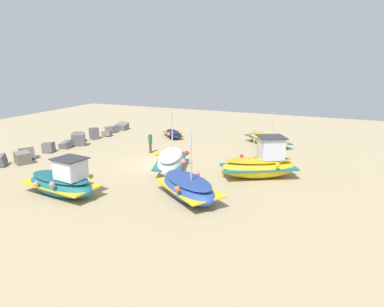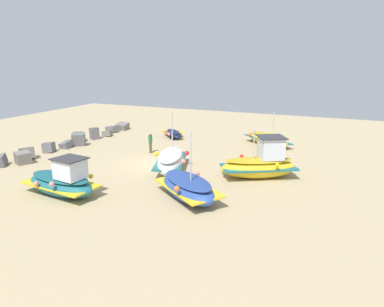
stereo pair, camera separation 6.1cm
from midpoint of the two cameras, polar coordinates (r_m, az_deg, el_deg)
The scene contains 9 objects.
ground_plane at distance 27.66m, azimuth -5.40°, elevation -1.66°, with size 55.86×55.86×0.00m, color tan.
fishing_boat_0 at distance 34.08m, azimuth 11.55°, elevation 2.14°, with size 4.51×4.97×3.14m.
fishing_boat_1 at distance 36.77m, azimuth -2.87°, elevation 3.02°, with size 3.17×3.02×0.72m.
fishing_boat_2 at distance 26.09m, azimuth -3.18°, elevation -1.10°, with size 5.60×3.43×3.96m.
fishing_boat_3 at distance 22.62m, azimuth -19.17°, elevation -4.09°, with size 2.73×5.04×2.34m.
fishing_boat_4 at distance 24.80m, azimuth 10.49°, elevation -1.56°, with size 4.30×5.34×3.22m.
fishing_boat_5 at distance 20.86m, azimuth -0.57°, elevation -5.23°, with size 4.51×5.08×3.99m.
person_walking at distance 30.76m, azimuth -6.32°, elevation 1.88°, with size 0.32×0.32×1.71m.
breakwater_rocks at distance 32.58m, azimuth -21.55°, elevation 0.68°, with size 22.44×2.86×1.36m.
Camera 2 is at (-23.07, -13.16, 7.73)m, focal length 34.93 mm.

